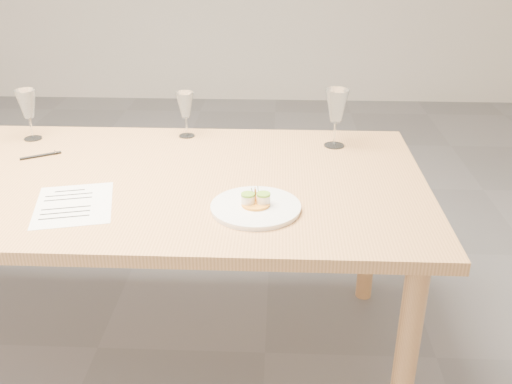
{
  "coord_description": "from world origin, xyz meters",
  "views": [
    {
      "loc": [
        0.71,
        -1.75,
        1.54
      ],
      "look_at": [
        0.64,
        -0.21,
        0.8
      ],
      "focal_mm": 40.0,
      "sensor_mm": 36.0,
      "label": 1
    }
  ],
  "objects_px": {
    "wine_glass_4": "(337,107)",
    "dinner_plate": "(256,206)",
    "dining_table": "(74,193)",
    "ballpoint_pen": "(41,155)",
    "wine_glass_2": "(27,105)",
    "wine_glass_3": "(185,106)",
    "recipe_sheet": "(74,205)"
  },
  "relations": [
    {
      "from": "dining_table",
      "to": "ballpoint_pen",
      "type": "bearing_deg",
      "value": 136.0
    },
    {
      "from": "dining_table",
      "to": "wine_glass_2",
      "type": "height_order",
      "value": "wine_glass_2"
    },
    {
      "from": "recipe_sheet",
      "to": "ballpoint_pen",
      "type": "height_order",
      "value": "ballpoint_pen"
    },
    {
      "from": "wine_glass_2",
      "to": "wine_glass_4",
      "type": "xyz_separation_m",
      "value": [
        1.19,
        -0.03,
        0.02
      ]
    },
    {
      "from": "recipe_sheet",
      "to": "dining_table",
      "type": "bearing_deg",
      "value": 96.62
    },
    {
      "from": "dinner_plate",
      "to": "wine_glass_2",
      "type": "xyz_separation_m",
      "value": [
        -0.91,
        0.58,
        0.13
      ]
    },
    {
      "from": "dinner_plate",
      "to": "wine_glass_3",
      "type": "bearing_deg",
      "value": 115.76
    },
    {
      "from": "wine_glass_3",
      "to": "wine_glass_2",
      "type": "bearing_deg",
      "value": -174.58
    },
    {
      "from": "recipe_sheet",
      "to": "dinner_plate",
      "type": "bearing_deg",
      "value": -14.82
    },
    {
      "from": "wine_glass_2",
      "to": "wine_glass_4",
      "type": "distance_m",
      "value": 1.19
    },
    {
      "from": "dining_table",
      "to": "ballpoint_pen",
      "type": "distance_m",
      "value": 0.24
    },
    {
      "from": "ballpoint_pen",
      "to": "dining_table",
      "type": "bearing_deg",
      "value": -74.77
    },
    {
      "from": "dining_table",
      "to": "wine_glass_4",
      "type": "height_order",
      "value": "wine_glass_4"
    },
    {
      "from": "ballpoint_pen",
      "to": "wine_glass_4",
      "type": "xyz_separation_m",
      "value": [
        1.09,
        0.16,
        0.15
      ]
    },
    {
      "from": "dinner_plate",
      "to": "wine_glass_3",
      "type": "height_order",
      "value": "wine_glass_3"
    },
    {
      "from": "wine_glass_2",
      "to": "wine_glass_4",
      "type": "relative_size",
      "value": 0.9
    },
    {
      "from": "dining_table",
      "to": "wine_glass_2",
      "type": "relative_size",
      "value": 12.06
    },
    {
      "from": "wine_glass_3",
      "to": "wine_glass_4",
      "type": "bearing_deg",
      "value": -8.17
    },
    {
      "from": "wine_glass_2",
      "to": "wine_glass_3",
      "type": "bearing_deg",
      "value": 5.42
    },
    {
      "from": "dining_table",
      "to": "recipe_sheet",
      "type": "bearing_deg",
      "value": -69.55
    },
    {
      "from": "dinner_plate",
      "to": "ballpoint_pen",
      "type": "height_order",
      "value": "dinner_plate"
    },
    {
      "from": "wine_glass_4",
      "to": "dinner_plate",
      "type": "bearing_deg",
      "value": -116.83
    },
    {
      "from": "dinner_plate",
      "to": "wine_glass_4",
      "type": "xyz_separation_m",
      "value": [
        0.28,
        0.55,
        0.14
      ]
    },
    {
      "from": "dining_table",
      "to": "dinner_plate",
      "type": "xyz_separation_m",
      "value": [
        0.64,
        -0.23,
        0.08
      ]
    },
    {
      "from": "ballpoint_pen",
      "to": "wine_glass_3",
      "type": "bearing_deg",
      "value": -4.96
    },
    {
      "from": "dining_table",
      "to": "dinner_plate",
      "type": "height_order",
      "value": "dinner_plate"
    },
    {
      "from": "wine_glass_4",
      "to": "ballpoint_pen",
      "type": "bearing_deg",
      "value": -171.66
    },
    {
      "from": "recipe_sheet",
      "to": "wine_glass_4",
      "type": "bearing_deg",
      "value": 19.02
    },
    {
      "from": "wine_glass_3",
      "to": "wine_glass_4",
      "type": "distance_m",
      "value": 0.59
    },
    {
      "from": "dining_table",
      "to": "wine_glass_4",
      "type": "distance_m",
      "value": 1.0
    },
    {
      "from": "ballpoint_pen",
      "to": "wine_glass_3",
      "type": "relative_size",
      "value": 0.73
    },
    {
      "from": "wine_glass_3",
      "to": "recipe_sheet",
      "type": "bearing_deg",
      "value": -112.06
    }
  ]
}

